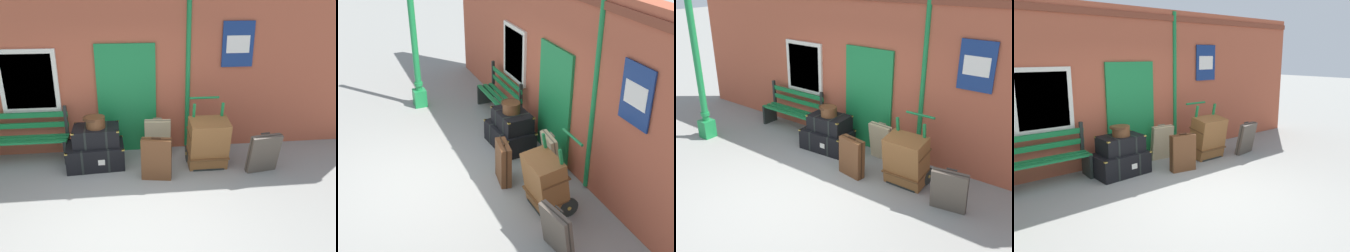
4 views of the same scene
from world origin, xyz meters
The scene contains 12 objects.
ground_plane centered at (0.00, 0.00, 0.00)m, with size 60.00×60.00×0.00m, color gray.
brick_facade centered at (-0.01, 2.60, 1.60)m, with size 10.40×0.35×3.20m.
lamp_post centered at (-3.11, 0.64, 1.18)m, with size 0.28×0.28×3.09m.
platform_bench centered at (-1.90, 2.16, 0.44)m, with size 1.60×0.43×1.01m.
steamer_trunk_base centered at (-0.59, 1.82, 0.21)m, with size 1.05×0.72×0.43m.
steamer_trunk_middle centered at (-0.56, 1.86, 0.58)m, with size 0.83×0.58×0.33m.
round_hatbox centered at (-0.56, 1.83, 0.85)m, with size 0.38×0.35×0.20m.
porters_trolley centered at (1.40, 1.72, 0.27)m, with size 0.71×0.60×1.20m.
large_brown_trunk centered at (1.40, 1.54, 0.47)m, with size 0.70×0.57×0.94m.
suitcase_caramel centered at (2.32, 1.24, 0.36)m, with size 0.58×0.33×0.74m.
suitcase_oxblood centered at (0.56, 2.09, 0.38)m, with size 0.50×0.28×0.77m.
suitcase_cream centered at (0.46, 1.24, 0.36)m, with size 0.52×0.26×0.76m.
Camera 3 is at (4.04, -3.66, 3.52)m, focal length 40.34 mm.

